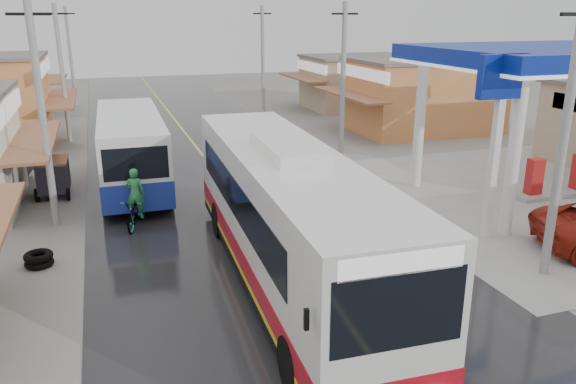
{
  "coord_description": "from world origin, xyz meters",
  "views": [
    {
      "loc": [
        -5.07,
        -11.99,
        7.42
      ],
      "look_at": [
        0.62,
        4.96,
        1.72
      ],
      "focal_mm": 35.0,
      "sensor_mm": 36.0,
      "label": 1
    }
  ],
  "objects_px": {
    "tricycle_far": "(10,161)",
    "second_bus": "(131,149)",
    "tyre_stack": "(39,259)",
    "cyclist": "(136,208)",
    "coach_bus": "(287,218)",
    "tricycle_near": "(53,175)"
  },
  "relations": [
    {
      "from": "coach_bus",
      "to": "tricycle_far",
      "type": "distance_m",
      "value": 16.15
    },
    {
      "from": "second_bus",
      "to": "cyclist",
      "type": "height_order",
      "value": "second_bus"
    },
    {
      "from": "second_bus",
      "to": "tyre_stack",
      "type": "xyz_separation_m",
      "value": [
        -3.36,
        -7.59,
        -1.53
      ]
    },
    {
      "from": "coach_bus",
      "to": "second_bus",
      "type": "relative_size",
      "value": 1.37
    },
    {
      "from": "cyclist",
      "to": "second_bus",
      "type": "bearing_deg",
      "value": 107.07
    },
    {
      "from": "cyclist",
      "to": "coach_bus",
      "type": "bearing_deg",
      "value": -38.13
    },
    {
      "from": "tricycle_near",
      "to": "coach_bus",
      "type": "bearing_deg",
      "value": -57.15
    },
    {
      "from": "second_bus",
      "to": "tricycle_far",
      "type": "distance_m",
      "value": 5.83
    },
    {
      "from": "cyclist",
      "to": "tricycle_near",
      "type": "xyz_separation_m",
      "value": [
        -3.05,
        4.9,
        0.16
      ]
    },
    {
      "from": "cyclist",
      "to": "tyre_stack",
      "type": "distance_m",
      "value": 4.0
    },
    {
      "from": "second_bus",
      "to": "tricycle_near",
      "type": "xyz_separation_m",
      "value": [
        -3.29,
        -0.24,
        -0.84
      ]
    },
    {
      "from": "coach_bus",
      "to": "tricycle_near",
      "type": "relative_size",
      "value": 6.42
    },
    {
      "from": "cyclist",
      "to": "tricycle_far",
      "type": "xyz_separation_m",
      "value": [
        -5.0,
        7.59,
        0.28
      ]
    },
    {
      "from": "coach_bus",
      "to": "tricycle_near",
      "type": "distance_m",
      "value": 12.85
    },
    {
      "from": "coach_bus",
      "to": "tricycle_far",
      "type": "bearing_deg",
      "value": 125.01
    },
    {
      "from": "cyclist",
      "to": "tyre_stack",
      "type": "height_order",
      "value": "cyclist"
    },
    {
      "from": "tyre_stack",
      "to": "cyclist",
      "type": "bearing_deg",
      "value": 38.11
    },
    {
      "from": "coach_bus",
      "to": "tricycle_near",
      "type": "xyz_separation_m",
      "value": [
        -6.79,
        10.86,
        -1.1
      ]
    },
    {
      "from": "tricycle_far",
      "to": "tyre_stack",
      "type": "height_order",
      "value": "tricycle_far"
    },
    {
      "from": "coach_bus",
      "to": "cyclist",
      "type": "distance_m",
      "value": 7.15
    },
    {
      "from": "tricycle_far",
      "to": "second_bus",
      "type": "bearing_deg",
      "value": -18.47
    },
    {
      "from": "coach_bus",
      "to": "cyclist",
      "type": "xyz_separation_m",
      "value": [
        -3.74,
        5.95,
        -1.27
      ]
    }
  ]
}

